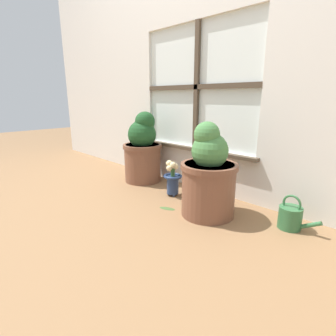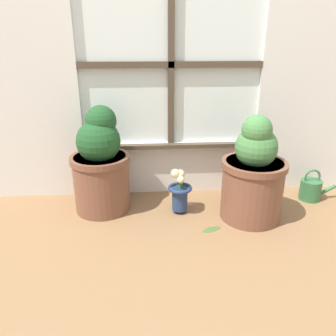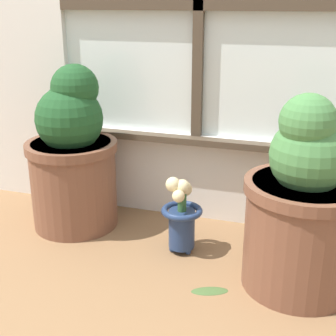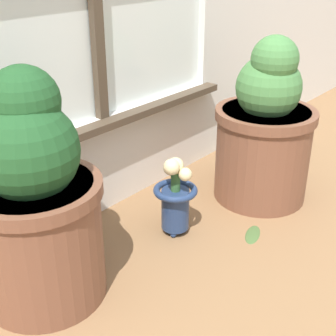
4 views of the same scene
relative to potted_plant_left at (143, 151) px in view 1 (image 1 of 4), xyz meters
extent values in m
plane|color=olive|center=(0.41, -0.34, -0.27)|extent=(10.00, 10.00, 0.00)
cube|color=silver|center=(-0.95, 0.22, 0.98)|extent=(1.67, 0.05, 2.50)
cube|color=silver|center=(0.41, 0.22, -0.10)|extent=(1.05, 0.05, 0.33)
cube|color=white|center=(0.41, 0.23, 0.52)|extent=(1.05, 0.02, 0.92)
cube|color=#4C3D2D|center=(0.41, 0.20, 0.52)|extent=(0.04, 0.02, 0.92)
cube|color=#4C3D2D|center=(0.41, 0.20, 0.52)|extent=(1.05, 0.02, 0.04)
cube|color=#4C3D2D|center=(0.41, 0.17, 0.05)|extent=(1.11, 0.06, 0.02)
cylinder|color=brown|center=(0.00, 0.00, -0.11)|extent=(0.31, 0.31, 0.33)
cylinder|color=brown|center=(0.00, 0.00, 0.04)|extent=(0.33, 0.33, 0.03)
cylinder|color=#38281E|center=(0.00, 0.00, 0.05)|extent=(0.29, 0.29, 0.01)
sphere|color=#1E4C23|center=(0.00, 0.00, 0.14)|extent=(0.24, 0.24, 0.24)
sphere|color=#1E4C23|center=(0.02, 0.02, 0.25)|extent=(0.17, 0.17, 0.17)
ellipsoid|color=#1E4C23|center=(0.07, 0.01, 0.13)|extent=(0.05, 0.12, 0.19)
cylinder|color=brown|center=(0.82, -0.16, -0.10)|extent=(0.33, 0.33, 0.33)
cylinder|color=brown|center=(0.82, -0.16, 0.04)|extent=(0.34, 0.34, 0.03)
cylinder|color=#38281E|center=(0.82, -0.16, 0.06)|extent=(0.30, 0.30, 0.01)
sphere|color=#477F42|center=(0.82, -0.16, 0.14)|extent=(0.22, 0.22, 0.22)
sphere|color=#477F42|center=(0.81, -0.18, 0.24)|extent=(0.15, 0.15, 0.15)
ellipsoid|color=#477F42|center=(0.86, -0.11, 0.13)|extent=(0.09, 0.08, 0.14)
sphere|color=navy|center=(0.44, -0.05, -0.26)|extent=(0.02, 0.02, 0.02)
sphere|color=navy|center=(0.41, -0.09, -0.26)|extent=(0.02, 0.02, 0.02)
sphere|color=navy|center=(0.47, -0.09, -0.26)|extent=(0.02, 0.02, 0.02)
cylinder|color=navy|center=(0.44, -0.08, -0.18)|extent=(0.09, 0.09, 0.13)
torus|color=navy|center=(0.44, -0.08, -0.12)|extent=(0.14, 0.14, 0.02)
cylinder|color=#386633|center=(0.44, -0.08, -0.08)|extent=(0.03, 0.03, 0.07)
sphere|color=beige|center=(0.44, -0.08, -0.03)|extent=(0.05, 0.05, 0.05)
sphere|color=beige|center=(0.44, -0.06, -0.05)|extent=(0.05, 0.05, 0.05)
sphere|color=beige|center=(0.41, -0.09, -0.02)|extent=(0.05, 0.05, 0.05)
sphere|color=beige|center=(0.44, -0.12, -0.05)|extent=(0.04, 0.04, 0.04)
cylinder|color=#336B3D|center=(1.25, 0.02, -0.21)|extent=(0.13, 0.13, 0.13)
cylinder|color=#336B3D|center=(1.36, 0.02, -0.21)|extent=(0.11, 0.02, 0.08)
torus|color=#336B3D|center=(1.25, 0.02, -0.12)|extent=(0.10, 0.01, 0.10)
ellipsoid|color=#476633|center=(0.58, -0.28, -0.26)|extent=(0.12, 0.08, 0.01)
camera|label=1|loc=(1.72, -1.41, 0.45)|focal=28.00mm
camera|label=2|loc=(0.25, -1.72, 0.66)|focal=35.00mm
camera|label=3|loc=(0.82, -1.43, 0.54)|focal=50.00mm
camera|label=4|loc=(-0.54, -0.88, 0.57)|focal=50.00mm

